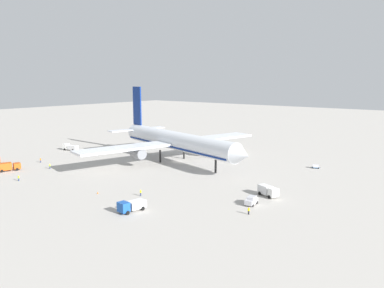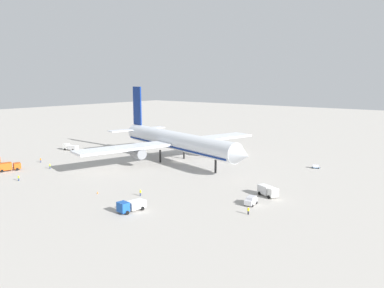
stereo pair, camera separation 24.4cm
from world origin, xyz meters
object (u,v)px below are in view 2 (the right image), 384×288
at_px(service_truck_0, 8,166).
at_px(traffic_cone_1, 170,143).
at_px(service_van, 251,200).
at_px(service_truck_2, 268,191).
at_px(ground_worker_1, 140,193).
at_px(ground_worker_3, 248,211).
at_px(traffic_cone_2, 185,142).
at_px(ground_worker_2, 41,160).
at_px(traffic_cone_0, 98,193).
at_px(airliner, 175,141).
at_px(ground_worker_0, 50,166).
at_px(baggage_cart_0, 316,166).
at_px(ground_worker_4, 19,178).
at_px(baggage_cart_1, 140,138).
at_px(service_truck_3, 131,205).
at_px(service_truck_1, 70,147).

xyz_separation_m(service_truck_0, traffic_cone_1, (3.81, 73.86, -1.20)).
bearing_deg(traffic_cone_1, service_van, -36.37).
xyz_separation_m(service_truck_2, ground_worker_1, (-25.08, -19.87, -0.61)).
xyz_separation_m(ground_worker_3, traffic_cone_2, (-73.08, 66.63, -0.57)).
distance_m(service_truck_2, ground_worker_2, 83.14).
bearing_deg(traffic_cone_0, airliner, 104.43).
height_order(ground_worker_0, ground_worker_3, ground_worker_0).
bearing_deg(baggage_cart_0, ground_worker_4, -131.12).
bearing_deg(ground_worker_2, baggage_cart_1, 103.22).
relative_size(service_truck_0, service_van, 1.74).
xyz_separation_m(service_truck_0, ground_worker_3, (81.41, 12.66, -0.63)).
distance_m(traffic_cone_0, traffic_cone_2, 84.72).
height_order(airliner, service_van, airliner).
relative_size(baggage_cart_1, traffic_cone_1, 5.87).
height_order(service_truck_3, ground_worker_0, service_truck_3).
bearing_deg(service_truck_0, ground_worker_0, 51.97).
bearing_deg(service_van, ground_worker_1, -155.81).
bearing_deg(traffic_cone_0, ground_worker_1, 28.45).
relative_size(service_truck_3, baggage_cart_1, 2.07).
height_order(service_truck_1, baggage_cart_0, service_truck_1).
height_order(baggage_cart_0, ground_worker_4, ground_worker_4).
height_order(ground_worker_0, ground_worker_4, ground_worker_0).
xyz_separation_m(baggage_cart_1, ground_worker_3, (99.71, -62.88, 0.58)).
relative_size(service_truck_2, ground_worker_4, 3.67).
height_order(service_truck_0, traffic_cone_2, service_truck_0).
height_order(service_truck_3, traffic_cone_0, service_truck_3).
bearing_deg(service_truck_0, ground_worker_1, 8.02).
bearing_deg(traffic_cone_1, baggage_cart_0, -6.60).
distance_m(service_truck_0, traffic_cone_2, 79.74).
bearing_deg(ground_worker_2, ground_worker_0, -16.55).
distance_m(baggage_cart_0, ground_worker_1, 62.29).
relative_size(service_truck_3, traffic_cone_0, 12.15).
bearing_deg(ground_worker_0, traffic_cone_1, 93.62).
bearing_deg(ground_worker_0, service_truck_0, -128.03).
xyz_separation_m(airliner, ground_worker_0, (-24.16, -34.88, -6.52)).
relative_size(traffic_cone_0, traffic_cone_2, 1.00).
bearing_deg(ground_worker_4, service_truck_0, 164.02).
bearing_deg(ground_worker_3, traffic_cone_1, 141.74).
relative_size(ground_worker_0, ground_worker_2, 1.05).
relative_size(baggage_cart_0, baggage_cart_1, 0.93).
bearing_deg(baggage_cart_1, traffic_cone_1, -4.37).
height_order(ground_worker_1, ground_worker_2, ground_worker_1).
height_order(baggage_cart_0, ground_worker_3, ground_worker_3).
relative_size(service_van, ground_worker_0, 2.46).
bearing_deg(service_truck_0, ground_worker_2, 105.43).
bearing_deg(baggage_cart_0, service_truck_0, -139.16).
bearing_deg(service_truck_2, baggage_cart_1, 153.48).
height_order(airliner, service_truck_2, airliner).
bearing_deg(baggage_cart_0, service_van, -86.71).
xyz_separation_m(baggage_cart_0, baggage_cart_1, (-94.10, 10.02, -0.39)).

